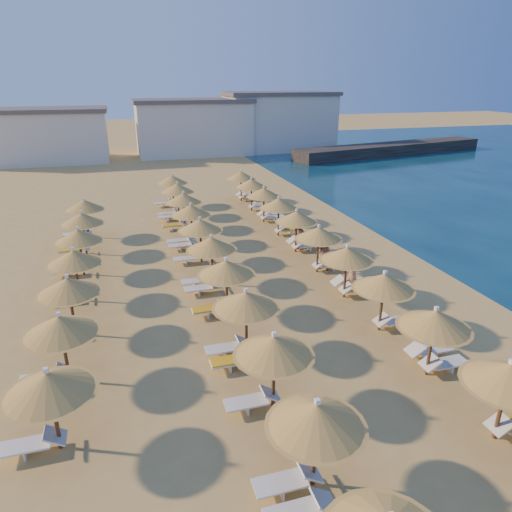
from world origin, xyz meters
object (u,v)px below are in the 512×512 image
object	(u,v)px
parasol_row_east	(319,234)
parasol_row_west	(211,245)
beachgoer_a	(353,273)
beachgoer_b	(325,255)
beachgoer_c	(299,236)
jetty	(391,149)

from	to	relation	value
parasol_row_east	parasol_row_west	distance (m)	5.76
parasol_row_east	beachgoer_a	xyz separation A→B (m)	(0.67, -2.69, -1.23)
beachgoer_a	parasol_row_west	bearing A→B (deg)	-134.55
beachgoer_a	beachgoer_b	xyz separation A→B (m)	(-0.21, 2.82, -0.05)
beachgoer_c	parasol_row_west	bearing A→B (deg)	-101.88
parasol_row_east	beachgoer_c	distance (m)	3.91
jetty	beachgoer_c	size ratio (longest dim) A/B	18.48
parasol_row_east	jetty	bearing A→B (deg)	52.87
parasol_row_east	beachgoer_c	bearing A→B (deg)	83.91
beachgoer_a	beachgoer_b	size ratio (longest dim) A/B	1.05
beachgoer_a	parasol_row_east	bearing A→B (deg)	172.18
parasol_row_west	beachgoer_a	xyz separation A→B (m)	(6.44, -2.69, -1.23)
jetty	parasol_row_east	world-z (taller)	parasol_row_east
beachgoer_b	jetty	bearing A→B (deg)	95.27
parasol_row_west	beachgoer_c	xyz separation A→B (m)	(6.15, 3.65, -1.36)
jetty	beachgoer_c	world-z (taller)	beachgoer_c
parasol_row_west	beachgoer_c	distance (m)	7.28
parasol_row_west	beachgoer_a	size ratio (longest dim) A/B	18.49
parasol_row_west	jetty	bearing A→B (deg)	47.32
parasol_row_west	beachgoer_b	distance (m)	6.36
jetty	parasol_row_west	size ratio (longest dim) A/B	0.86
parasol_row_west	beachgoer_b	world-z (taller)	parasol_row_west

